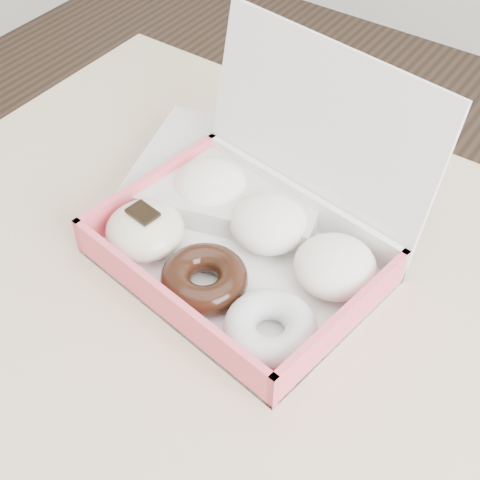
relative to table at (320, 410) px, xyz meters
The scene contains 3 objects.
table is the anchor object (origin of this frame).
donut_box 0.21m from the table, 152.37° to the left, with size 0.34×0.31×0.22m.
newspapers 0.31m from the table, 143.93° to the left, with size 0.24×0.19×0.04m, color silver.
Camera 1 is at (0.14, -0.35, 1.32)m, focal length 50.00 mm.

